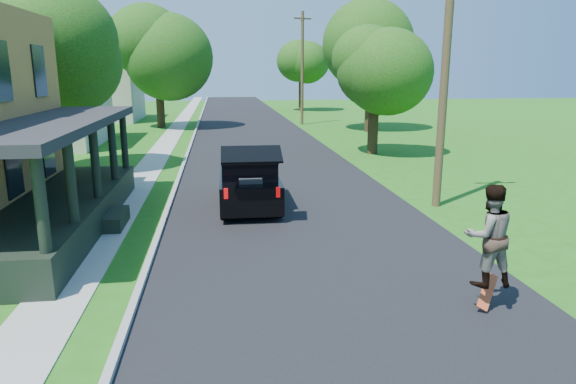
{
  "coord_description": "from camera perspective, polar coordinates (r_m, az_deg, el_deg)",
  "views": [
    {
      "loc": [
        -2.32,
        -8.79,
        4.42
      ],
      "look_at": [
        -0.74,
        3.0,
        1.6
      ],
      "focal_mm": 32.0,
      "sensor_mm": 36.0,
      "label": 1
    }
  ],
  "objects": [
    {
      "name": "ground",
      "position": [
        10.11,
        6.58,
        -12.67
      ],
      "size": [
        140.0,
        140.0,
        0.0
      ],
      "primitive_type": "plane",
      "color": "#235F13",
      "rests_on": "ground"
    },
    {
      "name": "street",
      "position": [
        29.22,
        -3.02,
        4.65
      ],
      "size": [
        8.0,
        120.0,
        0.02
      ],
      "primitive_type": "cube",
      "color": "black",
      "rests_on": "ground"
    },
    {
      "name": "curb",
      "position": [
        29.18,
        -11.0,
        4.41
      ],
      "size": [
        0.15,
        120.0,
        0.12
      ],
      "primitive_type": "cube",
      "color": "#979692",
      "rests_on": "ground"
    },
    {
      "name": "sidewalk",
      "position": [
        29.31,
        -14.03,
        4.29
      ],
      "size": [
        1.3,
        120.0,
        0.03
      ],
      "primitive_type": "cube",
      "color": "#989A91",
      "rests_on": "ground"
    },
    {
      "name": "neighbor_house_mid",
      "position": [
        34.64,
        -27.08,
        11.56
      ],
      "size": [
        12.78,
        12.78,
        8.3
      ],
      "color": "#AAA897",
      "rests_on": "ground"
    },
    {
      "name": "neighbor_house_far",
      "position": [
        50.05,
        -21.06,
        12.24
      ],
      "size": [
        12.78,
        12.78,
        8.3
      ],
      "color": "#AAA897",
      "rests_on": "ground"
    },
    {
      "name": "black_suv",
      "position": [
        17.05,
        -4.39,
        1.31
      ],
      "size": [
        1.94,
        4.92,
        2.28
      ],
      "rotation": [
        0.0,
        0.0,
        -0.01
      ],
      "color": "black",
      "rests_on": "ground"
    },
    {
      "name": "skateboarder",
      "position": [
        10.07,
        21.42,
        -4.52
      ],
      "size": [
        0.93,
        0.73,
        1.92
      ],
      "rotation": [
        0.0,
        0.0,
        3.14
      ],
      "color": "black",
      "rests_on": "ground"
    },
    {
      "name": "skateboard",
      "position": [
        10.6,
        21.25,
        -10.37
      ],
      "size": [
        0.62,
        0.58,
        0.57
      ],
      "rotation": [
        0.0,
        0.0,
        -0.42
      ],
      "color": "#A0300D",
      "rests_on": "ground"
    },
    {
      "name": "tree_left_mid",
      "position": [
        24.92,
        -24.94,
        14.53
      ],
      "size": [
        5.81,
        5.79,
        8.31
      ],
      "rotation": [
        0.0,
        0.0,
        -0.11
      ],
      "color": "black",
      "rests_on": "ground"
    },
    {
      "name": "tree_left_far",
      "position": [
        42.12,
        -14.44,
        15.63
      ],
      "size": [
        8.39,
        8.2,
        10.19
      ],
      "rotation": [
        0.0,
        0.0,
        0.24
      ],
      "color": "black",
      "rests_on": "ground"
    },
    {
      "name": "tree_right_near",
      "position": [
        28.11,
        9.62,
        14.53
      ],
      "size": [
        4.84,
        4.61,
        7.55
      ],
      "rotation": [
        0.0,
        0.0,
        0.03
      ],
      "color": "black",
      "rests_on": "ground"
    },
    {
      "name": "tree_right_mid",
      "position": [
        38.66,
        9.18,
        16.58
      ],
      "size": [
        7.2,
        7.01,
        10.16
      ],
      "rotation": [
        0.0,
        0.0,
        0.15
      ],
      "color": "black",
      "rests_on": "ground"
    },
    {
      "name": "tree_right_far",
      "position": [
        58.3,
        1.44,
        14.23
      ],
      "size": [
        5.11,
        4.97,
        7.97
      ],
      "rotation": [
        0.0,
        0.0,
        -0.02
      ],
      "color": "black",
      "rests_on": "ground"
    },
    {
      "name": "utility_pole_near",
      "position": [
        17.34,
        17.22,
        15.0
      ],
      "size": [
        1.66,
        0.28,
        9.88
      ],
      "rotation": [
        0.0,
        0.0,
        -0.06
      ],
      "color": "#483A21",
      "rests_on": "ground"
    },
    {
      "name": "utility_pole_far",
      "position": [
        43.21,
        1.6,
        13.68
      ],
      "size": [
        1.49,
        0.55,
        9.04
      ],
      "rotation": [
        0.0,
        0.0,
        0.29
      ],
      "color": "#483A21",
      "rests_on": "ground"
    }
  ]
}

